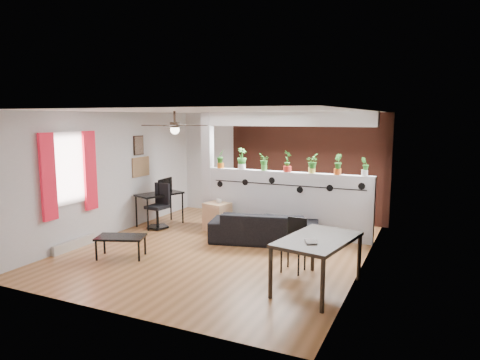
{
  "coord_description": "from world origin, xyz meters",
  "views": [
    {
      "loc": [
        3.62,
        -7.03,
        2.49
      ],
      "look_at": [
        0.12,
        0.6,
        1.25
      ],
      "focal_mm": 32.0,
      "sensor_mm": 36.0,
      "label": 1
    }
  ],
  "objects_px": {
    "office_chair": "(159,209)",
    "potted_plant_0": "(221,158)",
    "potted_plant_1": "(242,158)",
    "potted_plant_6": "(365,166)",
    "potted_plant_5": "(338,164)",
    "computer_desk": "(160,196)",
    "coffee_table": "(121,238)",
    "potted_plant_2": "(264,161)",
    "cup": "(219,201)",
    "folding_chair": "(295,240)",
    "cube_shelf": "(217,217)",
    "dining_table": "(318,243)",
    "ceiling_fan": "(175,127)",
    "potted_plant_4": "(312,163)",
    "sofa": "(264,228)",
    "potted_plant_3": "(287,160)"
  },
  "relations": [
    {
      "from": "ceiling_fan",
      "to": "cup",
      "type": "bearing_deg",
      "value": 84.0
    },
    {
      "from": "potted_plant_1",
      "to": "sofa",
      "type": "height_order",
      "value": "potted_plant_1"
    },
    {
      "from": "potted_plant_1",
      "to": "cup",
      "type": "distance_m",
      "value": 1.07
    },
    {
      "from": "ceiling_fan",
      "to": "computer_desk",
      "type": "relative_size",
      "value": 1.02
    },
    {
      "from": "potted_plant_3",
      "to": "dining_table",
      "type": "relative_size",
      "value": 0.3
    },
    {
      "from": "office_chair",
      "to": "computer_desk",
      "type": "bearing_deg",
      "value": 121.45
    },
    {
      "from": "potted_plant_1",
      "to": "potted_plant_2",
      "type": "height_order",
      "value": "potted_plant_1"
    },
    {
      "from": "potted_plant_2",
      "to": "cup",
      "type": "relative_size",
      "value": 2.92
    },
    {
      "from": "cube_shelf",
      "to": "cup",
      "type": "bearing_deg",
      "value": 12.99
    },
    {
      "from": "potted_plant_1",
      "to": "potted_plant_3",
      "type": "relative_size",
      "value": 1.02
    },
    {
      "from": "potted_plant_2",
      "to": "potted_plant_6",
      "type": "height_order",
      "value": "potted_plant_2"
    },
    {
      "from": "cup",
      "to": "folding_chair",
      "type": "xyz_separation_m",
      "value": [
        2.27,
        -1.68,
        -0.16
      ]
    },
    {
      "from": "office_chair",
      "to": "dining_table",
      "type": "xyz_separation_m",
      "value": [
        4.13,
        -1.93,
        0.25
      ]
    },
    {
      "from": "ceiling_fan",
      "to": "potted_plant_6",
      "type": "relative_size",
      "value": 3.24
    },
    {
      "from": "ceiling_fan",
      "to": "potted_plant_2",
      "type": "relative_size",
      "value": 3.22
    },
    {
      "from": "computer_desk",
      "to": "coffee_table",
      "type": "relative_size",
      "value": 1.23
    },
    {
      "from": "potted_plant_4",
      "to": "office_chair",
      "type": "xyz_separation_m",
      "value": [
        -3.31,
        -0.72,
        -1.12
      ]
    },
    {
      "from": "potted_plant_5",
      "to": "potted_plant_1",
      "type": "bearing_deg",
      "value": -180.0
    },
    {
      "from": "computer_desk",
      "to": "coffee_table",
      "type": "xyz_separation_m",
      "value": [
        0.73,
        -2.22,
        -0.33
      ]
    },
    {
      "from": "potted_plant_4",
      "to": "potted_plant_5",
      "type": "bearing_deg",
      "value": 0.0
    },
    {
      "from": "potted_plant_1",
      "to": "coffee_table",
      "type": "bearing_deg",
      "value": -112.81
    },
    {
      "from": "cup",
      "to": "potted_plant_4",
      "type": "bearing_deg",
      "value": 9.78
    },
    {
      "from": "cup",
      "to": "office_chair",
      "type": "bearing_deg",
      "value": -164.15
    },
    {
      "from": "potted_plant_3",
      "to": "office_chair",
      "type": "distance_m",
      "value": 3.09
    },
    {
      "from": "potted_plant_4",
      "to": "cup",
      "type": "distance_m",
      "value": 2.19
    },
    {
      "from": "ceiling_fan",
      "to": "office_chair",
      "type": "xyz_separation_m",
      "value": [
        -1.18,
        1.08,
        -1.88
      ]
    },
    {
      "from": "ceiling_fan",
      "to": "coffee_table",
      "type": "distance_m",
      "value": 2.25
    },
    {
      "from": "folding_chair",
      "to": "cup",
      "type": "bearing_deg",
      "value": 143.44
    },
    {
      "from": "computer_desk",
      "to": "folding_chair",
      "type": "relative_size",
      "value": 1.35
    },
    {
      "from": "computer_desk",
      "to": "potted_plant_0",
      "type": "bearing_deg",
      "value": 20.04
    },
    {
      "from": "coffee_table",
      "to": "cup",
      "type": "bearing_deg",
      "value": 72.51
    },
    {
      "from": "ceiling_fan",
      "to": "potted_plant_5",
      "type": "relative_size",
      "value": 2.89
    },
    {
      "from": "potted_plant_0",
      "to": "potted_plant_5",
      "type": "bearing_deg",
      "value": 0.0
    },
    {
      "from": "potted_plant_0",
      "to": "folding_chair",
      "type": "distance_m",
      "value": 3.32
    },
    {
      "from": "sofa",
      "to": "potted_plant_0",
      "type": "bearing_deg",
      "value": -43.0
    },
    {
      "from": "potted_plant_3",
      "to": "potted_plant_0",
      "type": "bearing_deg",
      "value": 180.0
    },
    {
      "from": "potted_plant_1",
      "to": "potted_plant_6",
      "type": "xyz_separation_m",
      "value": [
        2.63,
        0.0,
        -0.05
      ]
    },
    {
      "from": "cup",
      "to": "sofa",
      "type": "bearing_deg",
      "value": -18.71
    },
    {
      "from": "office_chair",
      "to": "potted_plant_0",
      "type": "bearing_deg",
      "value": 30.93
    },
    {
      "from": "potted_plant_0",
      "to": "potted_plant_2",
      "type": "bearing_deg",
      "value": 0.0
    },
    {
      "from": "potted_plant_6",
      "to": "cube_shelf",
      "type": "xyz_separation_m",
      "value": [
        -3.08,
        -0.34,
        -1.24
      ]
    },
    {
      "from": "ceiling_fan",
      "to": "cup",
      "type": "height_order",
      "value": "ceiling_fan"
    },
    {
      "from": "potted_plant_0",
      "to": "office_chair",
      "type": "distance_m",
      "value": 1.8
    },
    {
      "from": "potted_plant_4",
      "to": "potted_plant_0",
      "type": "bearing_deg",
      "value": -180.0
    },
    {
      "from": "potted_plant_4",
      "to": "cube_shelf",
      "type": "height_order",
      "value": "potted_plant_4"
    },
    {
      "from": "cup",
      "to": "computer_desk",
      "type": "relative_size",
      "value": 0.11
    },
    {
      "from": "dining_table",
      "to": "potted_plant_2",
      "type": "bearing_deg",
      "value": 125.32
    },
    {
      "from": "potted_plant_1",
      "to": "potted_plant_5",
      "type": "xyz_separation_m",
      "value": [
        2.11,
        0.0,
        -0.03
      ]
    },
    {
      "from": "potted_plant_3",
      "to": "potted_plant_6",
      "type": "xyz_separation_m",
      "value": [
        1.58,
        0.0,
        -0.05
      ]
    },
    {
      "from": "potted_plant_6",
      "to": "computer_desk",
      "type": "xyz_separation_m",
      "value": [
        -4.5,
        -0.49,
        -0.86
      ]
    }
  ]
}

